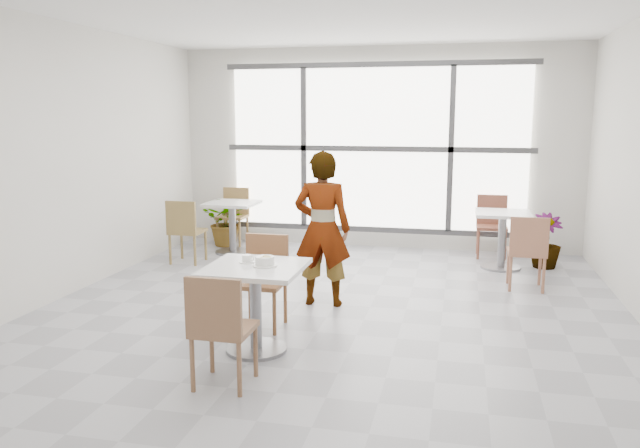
% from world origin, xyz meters
% --- Properties ---
extents(floor, '(7.00, 7.00, 0.00)m').
position_xyz_m(floor, '(0.00, 0.00, 0.00)').
color(floor, '#9E9EA5').
rests_on(floor, ground).
extents(ceiling, '(7.00, 7.00, 0.00)m').
position_xyz_m(ceiling, '(0.00, 0.00, 3.00)').
color(ceiling, white).
rests_on(ceiling, ground).
extents(wall_back, '(6.00, 0.00, 6.00)m').
position_xyz_m(wall_back, '(0.00, 3.50, 1.50)').
color(wall_back, silver).
rests_on(wall_back, ground).
extents(wall_front, '(6.00, 0.00, 6.00)m').
position_xyz_m(wall_front, '(0.00, -3.50, 1.50)').
color(wall_front, silver).
rests_on(wall_front, ground).
extents(wall_left, '(0.00, 7.00, 7.00)m').
position_xyz_m(wall_left, '(-3.00, 0.00, 1.50)').
color(wall_left, silver).
rests_on(wall_left, ground).
extents(window, '(4.60, 0.07, 2.52)m').
position_xyz_m(window, '(0.00, 3.44, 1.50)').
color(window, white).
rests_on(window, ground).
extents(main_table, '(0.80, 0.80, 0.75)m').
position_xyz_m(main_table, '(-0.40, -1.00, 0.52)').
color(main_table, white).
rests_on(main_table, ground).
extents(chair_near, '(0.42, 0.42, 0.87)m').
position_xyz_m(chair_near, '(-0.41, -1.77, 0.50)').
color(chair_near, '#875E42').
rests_on(chair_near, ground).
extents(chair_far, '(0.42, 0.42, 0.87)m').
position_xyz_m(chair_far, '(-0.54, -0.34, 0.50)').
color(chair_far, '#915C38').
rests_on(chair_far, ground).
extents(oatmeal_bowl, '(0.21, 0.21, 0.09)m').
position_xyz_m(oatmeal_bowl, '(-0.31, -0.99, 0.79)').
color(oatmeal_bowl, white).
rests_on(oatmeal_bowl, main_table).
extents(coffee_cup, '(0.16, 0.13, 0.07)m').
position_xyz_m(coffee_cup, '(-0.50, -0.91, 0.78)').
color(coffee_cup, white).
rests_on(coffee_cup, main_table).
extents(person, '(0.61, 0.42, 1.64)m').
position_xyz_m(person, '(-0.14, 0.43, 0.82)').
color(person, black).
rests_on(person, ground).
extents(bg_table_left, '(0.70, 0.70, 0.75)m').
position_xyz_m(bg_table_left, '(-1.97, 2.58, 0.49)').
color(bg_table_left, silver).
rests_on(bg_table_left, ground).
extents(bg_table_right, '(0.70, 0.70, 0.75)m').
position_xyz_m(bg_table_right, '(1.81, 2.49, 0.49)').
color(bg_table_right, white).
rests_on(bg_table_right, ground).
extents(bg_chair_left_near, '(0.42, 0.42, 0.87)m').
position_xyz_m(bg_chair_left_near, '(-2.35, 1.80, 0.50)').
color(bg_chair_left_near, olive).
rests_on(bg_chair_left_near, ground).
extents(bg_chair_left_far, '(0.42, 0.42, 0.87)m').
position_xyz_m(bg_chair_left_far, '(-2.19, 3.25, 0.50)').
color(bg_chair_left_far, olive).
rests_on(bg_chair_left_far, ground).
extents(bg_chair_right_near, '(0.42, 0.42, 0.87)m').
position_xyz_m(bg_chair_right_near, '(2.03, 1.46, 0.50)').
color(bg_chair_right_near, '#A3684E').
rests_on(bg_chair_right_near, ground).
extents(bg_chair_right_far, '(0.42, 0.42, 0.87)m').
position_xyz_m(bg_chair_right_far, '(1.71, 3.21, 0.50)').
color(bg_chair_right_far, brown).
rests_on(bg_chair_right_far, ground).
extents(plant_left, '(0.70, 0.61, 0.76)m').
position_xyz_m(plant_left, '(-2.23, 3.05, 0.38)').
color(plant_left, '#5E8C40').
rests_on(plant_left, ground).
extents(plant_right, '(0.48, 0.48, 0.72)m').
position_xyz_m(plant_right, '(2.38, 2.65, 0.36)').
color(plant_right, '#3B743B').
rests_on(plant_right, ground).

